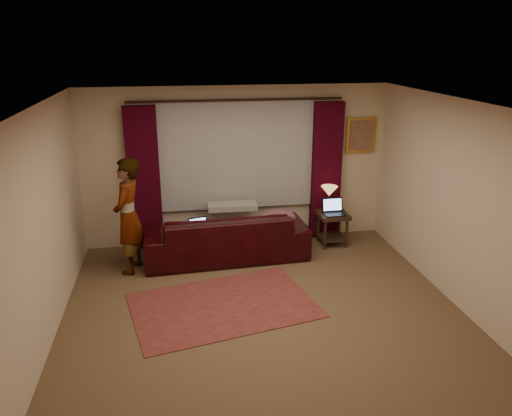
{
  "coord_description": "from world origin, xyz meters",
  "views": [
    {
      "loc": [
        -1.03,
        -5.43,
        3.29
      ],
      "look_at": [
        0.1,
        1.2,
        1.0
      ],
      "focal_mm": 35.0,
      "sensor_mm": 36.0,
      "label": 1
    }
  ],
  "objects": [
    {
      "name": "wall_left",
      "position": [
        -2.5,
        0.0,
        1.3
      ],
      "size": [
        0.02,
        5.0,
        2.6
      ],
      "primitive_type": "cube",
      "color": "beige",
      "rests_on": "ground"
    },
    {
      "name": "curtain_rod",
      "position": [
        0.0,
        2.39,
        2.38
      ],
      "size": [
        0.04,
        0.04,
        3.4
      ],
      "primitive_type": "cylinder",
      "color": "black",
      "rests_on": "wall_back"
    },
    {
      "name": "wall_back",
      "position": [
        0.0,
        2.5,
        1.3
      ],
      "size": [
        5.0,
        0.02,
        2.6
      ],
      "primitive_type": "cube",
      "color": "beige",
      "rests_on": "ground"
    },
    {
      "name": "clothing_pile",
      "position": [
        0.55,
        1.76,
        0.63
      ],
      "size": [
        0.59,
        0.47,
        0.24
      ],
      "primitive_type": "ellipsoid",
      "rotation": [
        0.0,
        0.0,
        -0.08
      ],
      "color": "brown",
      "rests_on": "sofa"
    },
    {
      "name": "picture_frame",
      "position": [
        2.1,
        2.47,
        1.75
      ],
      "size": [
        0.5,
        0.04,
        0.6
      ],
      "primitive_type": "cube",
      "color": "#BB8631",
      "rests_on": "wall_back"
    },
    {
      "name": "wall_right",
      "position": [
        2.5,
        0.0,
        1.3
      ],
      "size": [
        0.02,
        5.0,
        2.6
      ],
      "primitive_type": "cube",
      "color": "beige",
      "rests_on": "ground"
    },
    {
      "name": "laptop_table",
      "position": [
        1.53,
        1.94,
        0.68
      ],
      "size": [
        0.36,
        0.39,
        0.25
      ],
      "primitive_type": null,
      "rotation": [
        0.0,
        0.0,
        0.03
      ],
      "color": "black",
      "rests_on": "end_table"
    },
    {
      "name": "laptop_sofa",
      "position": [
        -0.68,
        1.59,
        0.62
      ],
      "size": [
        0.37,
        0.39,
        0.21
      ],
      "primitive_type": null,
      "rotation": [
        0.0,
        0.0,
        0.29
      ],
      "color": "black",
      "rests_on": "sofa"
    },
    {
      "name": "drape_right",
      "position": [
        1.5,
        2.39,
        1.18
      ],
      "size": [
        0.5,
        0.14,
        2.3
      ],
      "primitive_type": "cube",
      "color": "#340311",
      "rests_on": "floor"
    },
    {
      "name": "wall_front",
      "position": [
        0.0,
        -2.5,
        1.3
      ],
      "size": [
        5.0,
        0.02,
        2.6
      ],
      "primitive_type": "cube",
      "color": "beige",
      "rests_on": "ground"
    },
    {
      "name": "area_rug",
      "position": [
        -0.49,
        0.28,
        0.01
      ],
      "size": [
        2.56,
        1.98,
        0.01
      ],
      "primitive_type": "cube",
      "rotation": [
        0.0,
        0.0,
        0.21
      ],
      "color": "brown",
      "rests_on": "floor"
    },
    {
      "name": "drape_left",
      "position": [
        -1.5,
        2.39,
        1.18
      ],
      "size": [
        0.5,
        0.14,
        2.3
      ],
      "primitive_type": "cube",
      "color": "#340311",
      "rests_on": "floor"
    },
    {
      "name": "sofa",
      "position": [
        -0.28,
        1.81,
        0.51
      ],
      "size": [
        2.58,
        1.22,
        1.02
      ],
      "primitive_type": "imported",
      "rotation": [
        0.0,
        0.0,
        3.19
      ],
      "color": "black",
      "rests_on": "floor"
    },
    {
      "name": "person",
      "position": [
        -1.71,
        1.56,
        0.86
      ],
      "size": [
        0.61,
        0.61,
        1.71
      ],
      "primitive_type": "imported",
      "rotation": [
        0.0,
        0.0,
        -1.81
      ],
      "color": "gray",
      "rests_on": "floor"
    },
    {
      "name": "sheer_curtain",
      "position": [
        0.0,
        2.44,
        1.5
      ],
      "size": [
        2.5,
        0.05,
        1.8
      ],
      "primitive_type": "cube",
      "color": "#A6A5AE",
      "rests_on": "wall_back"
    },
    {
      "name": "throw_blanket",
      "position": [
        -0.13,
        2.09,
        1.02
      ],
      "size": [
        0.79,
        0.33,
        0.09
      ],
      "primitive_type": "cube",
      "rotation": [
        0.0,
        0.0,
        -0.03
      ],
      "color": "gray",
      "rests_on": "sofa"
    },
    {
      "name": "ceiling",
      "position": [
        0.0,
        0.0,
        2.6
      ],
      "size": [
        5.0,
        5.0,
        0.02
      ],
      "primitive_type": "cube",
      "color": "silver",
      "rests_on": "ground"
    },
    {
      "name": "end_table",
      "position": [
        1.53,
        2.02,
        0.28
      ],
      "size": [
        0.49,
        0.49,
        0.55
      ],
      "primitive_type": "cube",
      "rotation": [
        0.0,
        0.0,
        0.01
      ],
      "color": "black",
      "rests_on": "floor"
    },
    {
      "name": "tiffany_lamp",
      "position": [
        1.48,
        2.11,
        0.77
      ],
      "size": [
        0.34,
        0.34,
        0.44
      ],
      "primitive_type": null,
      "rotation": [
        0.0,
        0.0,
        0.26
      ],
      "color": "olive",
      "rests_on": "end_table"
    },
    {
      "name": "floor",
      "position": [
        0.0,
        0.0,
        -0.01
      ],
      "size": [
        5.0,
        5.0,
        0.01
      ],
      "primitive_type": "cube",
      "color": "brown",
      "rests_on": "ground"
    }
  ]
}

